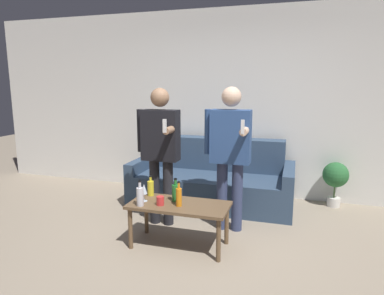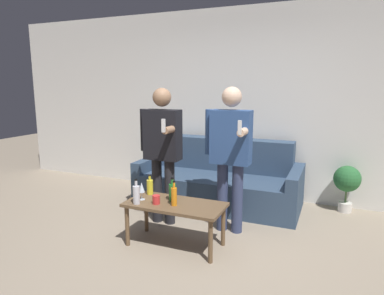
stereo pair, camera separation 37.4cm
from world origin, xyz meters
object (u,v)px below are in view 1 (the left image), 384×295
bottle_orange (176,192)px  person_standing_left (160,146)px  person_standing_right (230,148)px  couch (213,181)px  coffee_table (179,209)px

bottle_orange → person_standing_left: bearing=128.4°
bottle_orange → person_standing_right: person_standing_right is taller
person_standing_right → person_standing_left: bearing=-174.9°
person_standing_left → couch: bearing=66.2°
coffee_table → person_standing_right: bearing=54.7°
coffee_table → bottle_orange: 0.18m
coffee_table → bottle_orange: bearing=132.2°
couch → person_standing_right: bearing=-65.1°
bottle_orange → couch: bearing=87.2°
coffee_table → person_standing_right: (0.40, 0.56, 0.54)m
couch → coffee_table: couch is taller
couch → bottle_orange: 1.36m
couch → bottle_orange: (-0.07, -1.34, 0.24)m
bottle_orange → person_standing_left: (-0.34, 0.43, 0.39)m
coffee_table → bottle_orange: (-0.06, 0.07, 0.15)m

